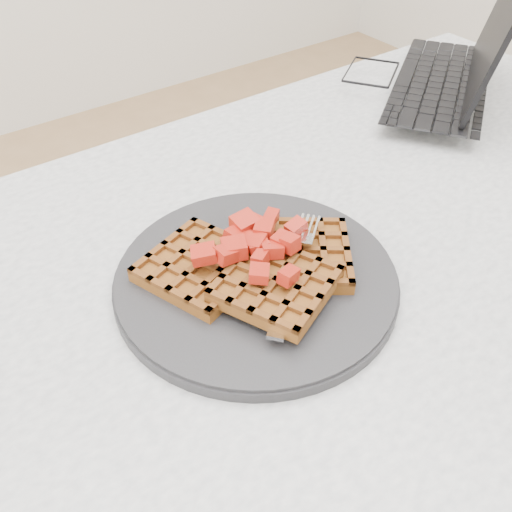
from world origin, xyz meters
The scene contains 6 objects.
table centered at (0.00, 0.00, 0.64)m, with size 1.20×0.80×0.75m.
plate centered at (-0.16, 0.03, 0.76)m, with size 0.30×0.30×0.02m, color black.
waffles centered at (-0.16, 0.03, 0.78)m, with size 0.24×0.21×0.03m.
strawberry_pile centered at (-0.16, 0.03, 0.80)m, with size 0.15×0.15×0.02m, color #8D0800, non-canonical shape.
fork centered at (-0.13, 0.00, 0.77)m, with size 0.02×0.18×0.02m, color silver, non-canonical shape.
laptop centered at (0.34, 0.24, 0.79)m, with size 0.42×0.40×0.24m.
Camera 1 is at (-0.41, -0.32, 1.17)m, focal length 40.00 mm.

